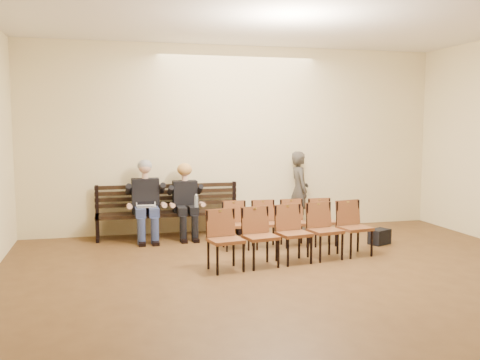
% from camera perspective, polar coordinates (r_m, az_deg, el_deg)
% --- Properties ---
extents(ground, '(10.00, 10.00, 0.00)m').
position_cam_1_polar(ground, '(5.86, 12.03, -14.45)').
color(ground, brown).
rests_on(ground, ground).
extents(room_walls, '(8.02, 10.01, 3.51)m').
position_cam_1_polar(room_walls, '(6.23, 9.30, 10.54)').
color(room_walls, beige).
rests_on(room_walls, ground).
extents(bench, '(2.60, 0.90, 0.45)m').
position_cam_1_polar(bench, '(9.80, -7.55, -4.70)').
color(bench, black).
rests_on(bench, ground).
extents(seated_man, '(0.59, 0.82, 1.42)m').
position_cam_1_polar(seated_man, '(9.56, -10.01, -2.08)').
color(seated_man, black).
rests_on(seated_man, ground).
extents(seated_woman, '(0.53, 0.74, 1.24)m').
position_cam_1_polar(seated_woman, '(9.65, -5.80, -2.46)').
color(seated_woman, black).
rests_on(seated_woman, ground).
extents(laptop, '(0.34, 0.27, 0.24)m').
position_cam_1_polar(laptop, '(9.42, -9.94, -3.03)').
color(laptop, silver).
rests_on(laptop, bench).
extents(water_bottle, '(0.08, 0.08, 0.24)m').
position_cam_1_polar(water_bottle, '(9.39, -4.68, -3.01)').
color(water_bottle, silver).
rests_on(water_bottle, bench).
extents(bag, '(0.42, 0.36, 0.26)m').
position_cam_1_polar(bag, '(9.43, 14.65, -5.87)').
color(bag, black).
rests_on(bag, ground).
extents(passerby, '(0.45, 0.66, 1.74)m').
position_cam_1_polar(passerby, '(10.39, 6.35, -0.48)').
color(passerby, '#39352E').
rests_on(passerby, ground).
extents(chair_row_front, '(1.92, 0.51, 0.78)m').
position_cam_1_polar(chair_row_front, '(8.90, 4.29, -4.66)').
color(chair_row_front, brown).
rests_on(chair_row_front, ground).
extents(chair_row_back, '(2.65, 0.90, 0.85)m').
position_cam_1_polar(chair_row_back, '(7.92, 5.77, -5.75)').
color(chair_row_back, brown).
rests_on(chair_row_back, ground).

